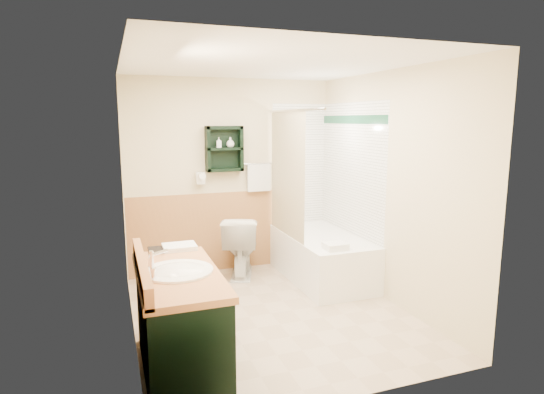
% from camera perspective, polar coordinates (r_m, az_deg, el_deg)
% --- Properties ---
extents(floor, '(3.00, 3.00, 0.00)m').
position_cam_1_polar(floor, '(4.66, -0.14, -14.40)').
color(floor, '#C0A88C').
rests_on(floor, ground).
extents(back_wall, '(2.60, 0.04, 2.40)m').
position_cam_1_polar(back_wall, '(5.75, -5.25, 2.66)').
color(back_wall, '#FFF4C7').
rests_on(back_wall, ground).
extents(left_wall, '(0.04, 3.00, 2.40)m').
position_cam_1_polar(left_wall, '(4.07, -17.96, -0.70)').
color(left_wall, '#FFF4C7').
rests_on(left_wall, ground).
extents(right_wall, '(0.04, 3.00, 2.40)m').
position_cam_1_polar(right_wall, '(4.91, 14.54, 1.17)').
color(right_wall, '#FFF4C7').
rests_on(right_wall, ground).
extents(ceiling, '(2.60, 3.00, 0.04)m').
position_cam_1_polar(ceiling, '(4.28, -0.16, 16.66)').
color(ceiling, white).
rests_on(ceiling, back_wall).
extents(wainscot_left, '(2.98, 2.98, 1.00)m').
position_cam_1_polar(wainscot_left, '(4.24, -16.98, -10.01)').
color(wainscot_left, tan).
rests_on(wainscot_left, left_wall).
extents(wainscot_back, '(2.58, 2.58, 1.00)m').
position_cam_1_polar(wainscot_back, '(5.84, -5.05, -4.21)').
color(wainscot_back, tan).
rests_on(wainscot_back, back_wall).
extents(mirror_frame, '(1.30, 1.30, 1.00)m').
position_cam_1_polar(mirror_frame, '(3.48, -17.07, 2.66)').
color(mirror_frame, brown).
rests_on(mirror_frame, left_wall).
extents(mirror_glass, '(1.20, 1.20, 0.90)m').
position_cam_1_polar(mirror_glass, '(3.48, -16.99, 2.66)').
color(mirror_glass, white).
rests_on(mirror_glass, left_wall).
extents(tile_right, '(1.50, 1.50, 2.10)m').
position_cam_1_polar(tile_right, '(5.54, 9.78, 0.72)').
color(tile_right, white).
rests_on(tile_right, right_wall).
extents(tile_back, '(0.95, 0.95, 2.10)m').
position_cam_1_polar(tile_back, '(6.06, 4.31, 1.60)').
color(tile_back, white).
rests_on(tile_back, back_wall).
extents(tile_accent, '(1.50, 1.50, 0.10)m').
position_cam_1_polar(tile_accent, '(5.47, 9.94, 9.55)').
color(tile_accent, '#154C31').
rests_on(tile_accent, right_wall).
extents(wall_shelf, '(0.45, 0.15, 0.55)m').
position_cam_1_polar(wall_shelf, '(5.58, -6.00, 6.04)').
color(wall_shelf, black).
rests_on(wall_shelf, back_wall).
extents(hair_dryer, '(0.10, 0.24, 0.18)m').
position_cam_1_polar(hair_dryer, '(5.57, -9.00, 2.36)').
color(hair_dryer, white).
rests_on(hair_dryer, back_wall).
extents(towel_bar, '(0.40, 0.06, 0.40)m').
position_cam_1_polar(towel_bar, '(5.76, -1.71, 4.21)').
color(towel_bar, white).
rests_on(towel_bar, back_wall).
extents(curtain_rod, '(0.03, 1.60, 0.03)m').
position_cam_1_polar(curtain_rod, '(5.14, 2.66, 10.79)').
color(curtain_rod, silver).
rests_on(curtain_rod, back_wall).
extents(shower_curtain, '(1.05, 1.05, 1.70)m').
position_cam_1_polar(shower_curtain, '(5.36, 1.87, 1.64)').
color(shower_curtain, beige).
rests_on(shower_curtain, curtain_rod).
extents(vanity, '(0.59, 1.24, 0.79)m').
position_cam_1_polar(vanity, '(3.62, -11.50, -15.12)').
color(vanity, black).
rests_on(vanity, ground).
extents(bathtub, '(0.81, 1.50, 0.54)m').
position_cam_1_polar(bathtub, '(5.54, 6.36, -7.49)').
color(bathtub, white).
rests_on(bathtub, ground).
extents(toilet, '(0.65, 0.85, 0.74)m').
position_cam_1_polar(toilet, '(5.62, -3.96, -6.12)').
color(toilet, white).
rests_on(toilet, ground).
extents(counter_towel, '(0.28, 0.22, 0.04)m').
position_cam_1_polar(counter_towel, '(4.05, -11.55, -6.15)').
color(counter_towel, white).
rests_on(counter_towel, vanity).
extents(vanity_book, '(0.16, 0.02, 0.21)m').
position_cam_1_polar(vanity_book, '(4.00, -15.36, -5.24)').
color(vanity_book, black).
rests_on(vanity_book, vanity).
extents(tub_towel, '(0.24, 0.20, 0.07)m').
position_cam_1_polar(tub_towel, '(4.90, 7.95, -6.14)').
color(tub_towel, white).
rests_on(tub_towel, bathtub).
extents(soap_bottle_a, '(0.07, 0.13, 0.06)m').
position_cam_1_polar(soap_bottle_a, '(5.56, -6.68, 6.47)').
color(soap_bottle_a, white).
rests_on(soap_bottle_a, wall_shelf).
extents(soap_bottle_b, '(0.13, 0.15, 0.10)m').
position_cam_1_polar(soap_bottle_b, '(5.59, -5.25, 6.71)').
color(soap_bottle_b, white).
rests_on(soap_bottle_b, wall_shelf).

